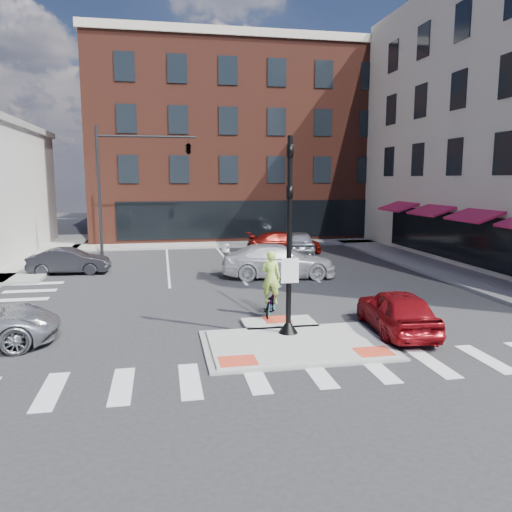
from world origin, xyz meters
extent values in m
plane|color=#28282B|center=(0.00, 0.00, 0.00)|extent=(120.00, 120.00, 0.00)
cube|color=gray|center=(0.00, -0.50, 0.03)|extent=(5.40, 3.60, 0.06)
cube|color=#A8A8A3|center=(0.00, -0.50, 0.06)|extent=(5.00, 3.20, 0.12)
cube|color=#A8A8A3|center=(0.00, 1.60, 0.06)|extent=(2.40, 1.40, 0.12)
cube|color=#E44228|center=(-1.90, -1.70, 0.12)|extent=(1.00, 0.80, 0.01)
cube|color=#E44228|center=(1.90, -1.70, 0.12)|extent=(1.00, 0.80, 0.01)
cube|color=#E44228|center=(0.00, 1.90, 0.12)|extent=(0.90, 0.90, 0.01)
cube|color=gray|center=(-11.00, 20.00, 0.07)|extent=(3.00, 20.00, 0.15)
cube|color=gray|center=(10.80, 10.00, 0.07)|extent=(3.00, 24.00, 0.15)
cube|color=gray|center=(3.00, 22.00, 0.07)|extent=(26.00, 3.00, 0.15)
cube|color=#57261B|center=(3.00, 32.00, 7.50)|extent=(24.00, 18.00, 15.00)
cube|color=beige|center=(3.00, 32.00, 15.20)|extent=(24.40, 18.40, 0.60)
cube|color=black|center=(3.00, 23.00, 1.80)|extent=(20.00, 0.12, 2.80)
cube|color=black|center=(12.00, 10.00, 1.70)|extent=(0.12, 16.00, 2.60)
cube|color=#C81A4E|center=(11.30, 10.00, 3.05)|extent=(1.46, 3.00, 0.58)
cube|color=#C81A4E|center=(11.30, 16.00, 3.05)|extent=(1.46, 3.00, 0.58)
cube|color=slate|center=(-4.00, 52.00, 5.00)|extent=(10.00, 12.00, 10.00)
cube|color=brown|center=(9.00, 54.00, 6.00)|extent=(12.00, 12.00, 12.00)
cone|color=black|center=(0.00, 0.40, 0.34)|extent=(0.60, 0.60, 0.45)
cylinder|color=black|center=(0.00, 0.40, 3.20)|extent=(0.16, 0.16, 5.80)
cube|color=white|center=(0.00, 0.28, 2.10)|extent=(0.55, 0.04, 0.75)
imported|color=black|center=(0.00, 0.40, 5.30)|extent=(0.18, 0.22, 1.10)
imported|color=black|center=(0.00, 0.40, 4.10)|extent=(0.18, 0.22, 1.10)
cylinder|color=black|center=(-7.50, 18.00, 4.00)|extent=(0.20, 0.20, 8.00)
cylinder|color=black|center=(-4.50, 18.00, 7.40)|extent=(6.00, 0.14, 0.14)
imported|color=black|center=(-2.00, 18.00, 6.80)|extent=(0.48, 2.24, 0.90)
imported|color=maroon|center=(3.50, 0.21, 0.70)|extent=(2.08, 4.28, 1.41)
imported|color=white|center=(1.85, 9.62, 0.82)|extent=(5.85, 2.93, 1.63)
imported|color=#222227|center=(-8.50, 12.50, 0.66)|extent=(4.07, 1.63, 1.32)
imported|color=silver|center=(5.00, 17.11, 0.74)|extent=(2.39, 4.55, 1.48)
imported|color=maroon|center=(4.05, 17.23, 0.71)|extent=(4.89, 2.04, 1.41)
imported|color=#3F3F44|center=(-0.03, 2.80, 0.50)|extent=(1.30, 2.01, 1.00)
imported|color=#B9F155|center=(-0.03, 2.80, 1.41)|extent=(0.81, 0.68, 1.91)
camera|label=1|loc=(-3.76, -14.08, 4.87)|focal=35.00mm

